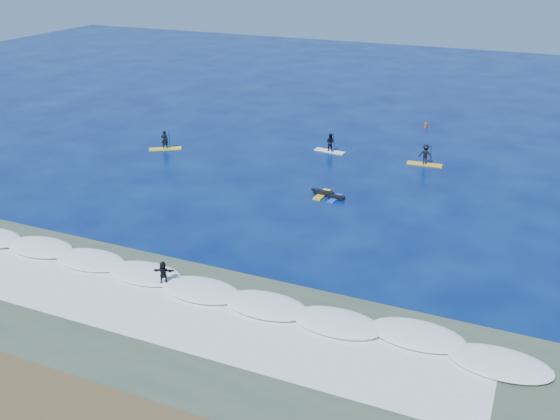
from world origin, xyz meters
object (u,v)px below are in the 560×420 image
at_px(prone_paddler_near, 322,193).
at_px(prone_paddler_far, 335,197).
at_px(sup_paddler_right, 425,156).
at_px(wave_surfer, 163,274).
at_px(sup_paddler_left, 165,143).
at_px(marker_buoy, 426,125).
at_px(sup_paddler_center, 330,144).

distance_m(prone_paddler_near, prone_paddler_far, 1.22).
distance_m(sup_paddler_right, wave_surfer, 28.16).
xyz_separation_m(sup_paddler_left, sup_paddler_right, (23.13, 5.39, 0.17)).
bearing_deg(prone_paddler_near, sup_paddler_left, 77.44).
relative_size(sup_paddler_left, marker_buoy, 3.93).
bearing_deg(sup_paddler_left, wave_surfer, -89.63).
bearing_deg(sup_paddler_center, marker_buoy, 67.47).
bearing_deg(prone_paddler_near, marker_buoy, -6.63).
bearing_deg(sup_paddler_left, sup_paddler_center, -11.71).
bearing_deg(sup_paddler_right, prone_paddler_near, -123.66).
bearing_deg(sup_paddler_center, prone_paddler_near, -66.54).
distance_m(sup_paddler_center, wave_surfer, 26.67).
xyz_separation_m(sup_paddler_center, marker_buoy, (6.52, 11.40, -0.43)).
distance_m(sup_paddler_center, marker_buoy, 13.14).
relative_size(sup_paddler_left, prone_paddler_far, 1.48).
distance_m(prone_paddler_near, wave_surfer, 16.84).
distance_m(sup_paddler_center, prone_paddler_near, 10.66).
height_order(sup_paddler_right, prone_paddler_far, sup_paddler_right).
bearing_deg(marker_buoy, sup_paddler_left, -141.02).
bearing_deg(wave_surfer, sup_paddler_center, 69.33).
relative_size(wave_surfer, marker_buoy, 2.73).
bearing_deg(prone_paddler_far, marker_buoy, -0.78).
height_order(sup_paddler_center, prone_paddler_near, sup_paddler_center).
relative_size(sup_paddler_right, prone_paddler_far, 1.56).
distance_m(sup_paddler_center, prone_paddler_far, 11.38).
distance_m(sup_paddler_left, prone_paddler_near, 17.97).
xyz_separation_m(prone_paddler_far, marker_buoy, (2.39, 21.99, 0.19)).
xyz_separation_m(prone_paddler_far, wave_surfer, (-4.73, -16.08, 0.67)).
bearing_deg(marker_buoy, wave_surfer, -100.59).
height_order(sup_paddler_center, prone_paddler_far, sup_paddler_center).
xyz_separation_m(sup_paddler_right, prone_paddler_far, (-4.64, -10.48, -0.69)).
bearing_deg(sup_paddler_center, prone_paddler_far, -61.42).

